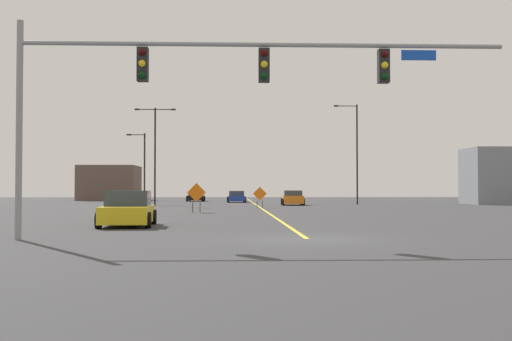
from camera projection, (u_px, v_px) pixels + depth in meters
ground at (307, 239)px, 19.74m from camera, size 196.62×196.62×0.00m
road_centre_stripe at (252, 202)px, 74.29m from camera, size 0.16×109.23×0.01m
traffic_signal_assembly at (201, 76)px, 19.74m from camera, size 15.06×0.44×6.71m
street_lamp_far_left at (143, 165)px, 62.98m from camera, size 1.84×0.24×7.02m
street_lamp_near_left at (356, 150)px, 63.38m from camera, size 2.38×0.24×9.91m
street_lamp_far_right at (155, 148)px, 59.10m from camera, size 3.78×0.24×9.04m
construction_sign_right_shoulder at (196, 194)px, 41.57m from camera, size 1.22×0.34×1.93m
construction_sign_median_near at (260, 195)px, 51.84m from camera, size 1.13×0.05×1.71m
car_blue_far at (236, 197)px, 72.90m from camera, size 2.20×4.30×1.30m
car_yellow_mid at (128, 210)px, 26.42m from camera, size 2.29×4.23×1.47m
car_orange_distant at (293, 198)px, 60.67m from camera, size 2.21×4.60×1.39m
car_black_near at (196, 196)px, 79.24m from camera, size 2.19×4.53×1.32m
roadside_building_east at (506, 176)px, 64.43m from camera, size 7.74×5.41×5.64m
roadside_building_west at (110, 183)px, 86.06m from camera, size 7.48×7.74×4.63m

